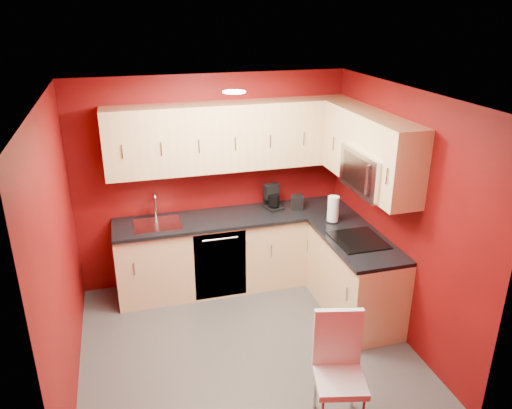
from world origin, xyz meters
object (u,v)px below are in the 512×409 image
microwave (374,171)px  coffee_maker (274,197)px  sink (157,221)px  napkin_holder (297,202)px  paper_towel (333,209)px  dining_chair (340,375)px

microwave → coffee_maker: 1.41m
sink → napkin_holder: 1.67m
coffee_maker → sink: bearing=167.3°
sink → paper_towel: 1.98m
microwave → paper_towel: microwave is taller
dining_chair → microwave: bearing=69.8°
dining_chair → napkin_holder: bearing=91.9°
napkin_holder → paper_towel: 0.54m
napkin_holder → paper_towel: paper_towel is taller
paper_towel → dining_chair: paper_towel is taller
napkin_holder → paper_towel: (0.25, -0.47, 0.07)m
sink → coffee_maker: 1.40m
microwave → napkin_holder: 1.28m
microwave → napkin_holder: microwave is taller
napkin_holder → dining_chair: bearing=-101.7°
sink → microwave: bearing=-25.6°
microwave → sink: microwave is taller
coffee_maker → paper_towel: size_ratio=0.99×
paper_towel → dining_chair: size_ratio=0.31×
microwave → paper_towel: size_ratio=2.54×
sink → napkin_holder: (1.67, 0.00, 0.04)m
sink → napkin_holder: bearing=0.0°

